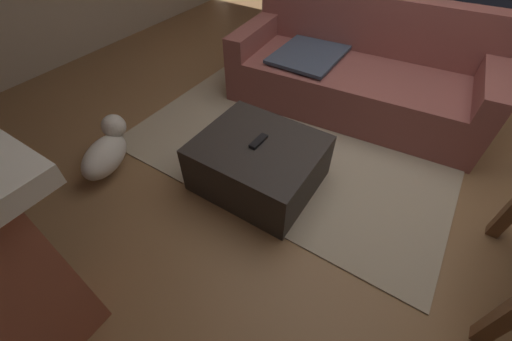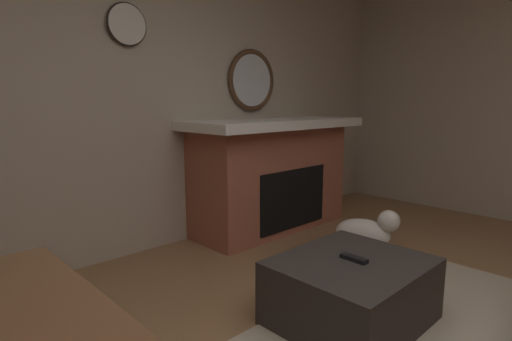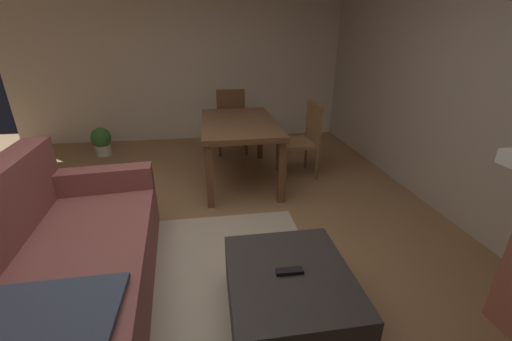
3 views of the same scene
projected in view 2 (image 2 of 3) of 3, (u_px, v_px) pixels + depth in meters
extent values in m
cube|color=#B7A893|center=(98.00, 90.00, 3.08)|extent=(7.56, 0.12, 2.68)
cube|color=#9E5642|center=(271.00, 178.00, 4.01)|extent=(1.61, 0.60, 1.01)
cube|color=black|center=(290.00, 198.00, 3.85)|extent=(0.88, 0.10, 0.56)
cube|color=white|center=(275.00, 123.00, 3.88)|extent=(1.85, 0.76, 0.08)
torus|color=#4C331E|center=(252.00, 80.00, 4.04)|extent=(0.61, 0.05, 0.61)
cylinder|color=silver|center=(252.00, 80.00, 4.04)|extent=(0.51, 0.01, 0.51)
cube|color=#2D2826|center=(351.00, 291.00, 2.32)|extent=(0.83, 0.72, 0.38)
cube|color=black|center=(354.00, 258.00, 2.28)|extent=(0.05, 0.16, 0.02)
ellipsoid|color=silver|center=(363.00, 233.00, 3.40)|extent=(0.38, 0.51, 0.24)
sphere|color=silver|center=(389.00, 221.00, 3.29)|extent=(0.18, 0.18, 0.18)
cylinder|color=silver|center=(127.00, 24.00, 3.08)|extent=(0.30, 0.03, 0.30)
torus|color=black|center=(127.00, 24.00, 3.08)|extent=(0.33, 0.02, 0.33)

